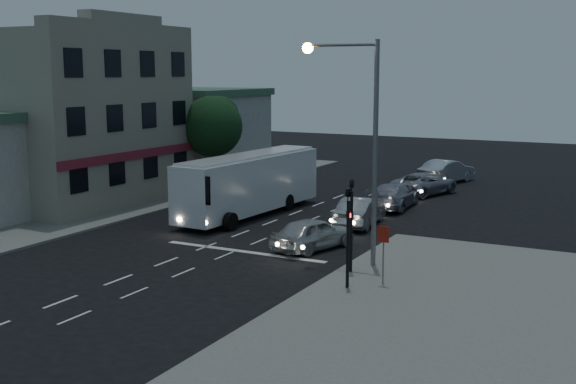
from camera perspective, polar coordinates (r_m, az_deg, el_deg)
The scene contains 17 objects.
ground at distance 31.57m, azimuth -8.50°, elevation -5.06°, with size 120.00×120.00×0.00m, color black.
sidewalk_near at distance 22.65m, azimuth 13.07°, elevation -10.95°, with size 12.00×24.00×0.12m, color slate.
sidewalk_far at distance 45.75m, azimuth -15.83°, elevation -0.70°, with size 12.00×50.00×0.12m, color slate.
road_markings at distance 33.55m, azimuth -3.39°, elevation -4.09°, with size 8.00×30.55×0.01m.
tour_bus at distance 39.82m, azimuth -3.03°, elevation 0.76°, with size 2.96×11.20×3.40m.
car_suv at distance 32.31m, azimuth 1.98°, elevation -3.29°, with size 1.73×4.30×1.46m, color silver.
car_sedan_a at distance 37.42m, azimuth 5.74°, elevation -1.53°, with size 1.59×4.56×1.50m, color #A7A7A8.
car_sedan_b at distance 42.42m, azimuth 8.31°, elevation -0.30°, with size 2.05×5.05×1.47m, color #9696A6.
car_sedan_c at distance 47.51m, azimuth 10.75°, elevation 0.65°, with size 2.36×5.11×1.42m, color #9797A6.
car_extra at distance 52.84m, azimuth 12.43°, elevation 1.61°, with size 1.76×5.05×1.66m, color #A8B0C0.
traffic_signal_main at distance 28.03m, azimuth 5.02°, elevation -1.77°, with size 0.25×0.35×4.10m.
traffic_signal_side at distance 25.98m, azimuth 4.77°, elevation -2.66°, with size 0.18×0.15×4.10m.
regulatory_sign at distance 26.69m, azimuth 7.53°, elevation -4.20°, with size 0.45×0.12×2.20m.
streetlight at distance 28.99m, azimuth 5.73°, elevation 5.21°, with size 3.32×0.44×9.00m.
main_building at distance 45.82m, azimuth -16.99°, elevation 5.69°, with size 10.12×12.00×11.00m.
low_building_north at distance 54.87m, azimuth -7.75°, elevation 4.72°, with size 9.40×9.40×6.50m.
street_tree at distance 47.71m, azimuth -6.02°, elevation 5.38°, with size 4.00×4.00×6.20m.
Camera 1 is at (18.09, -24.64, 7.88)m, focal length 45.00 mm.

